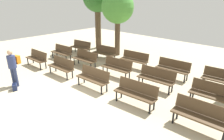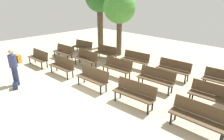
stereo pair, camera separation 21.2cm
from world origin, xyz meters
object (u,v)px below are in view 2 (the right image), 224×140
at_px(bench_r1_c2, 117,67).
at_px(bench_r2_c2, 135,59).
at_px(bench_r0_c4, 198,116).
at_px(bench_r1_c0, 64,51).
at_px(handbag, 15,86).
at_px(bench_r0_c0, 39,57).
at_px(bench_r2_c3, 174,68).
at_px(visitor_with_backpack, 14,65).
at_px(bench_r0_c1, 62,65).
at_px(bench_r0_c3, 135,92).
at_px(bench_r1_c4, 213,95).
at_px(bench_r0_c2, 93,77).
at_px(bench_r2_c1, 106,52).
at_px(tree_2, 119,8).
at_px(bench_r2_c0, 83,46).
at_px(bench_r1_c1, 86,58).
at_px(bench_r2_c4, 224,80).
at_px(bench_r1_c3, 156,78).

bearing_deg(bench_r1_c2, bench_r2_c2, 90.82).
distance_m(bench_r0_c4, bench_r1_c0, 8.90).
bearing_deg(handbag, bench_r1_c2, 62.61).
bearing_deg(bench_r0_c0, handbag, -47.39).
relative_size(bench_r2_c3, visitor_with_backpack, 0.98).
bearing_deg(bench_r0_c1, bench_r0_c3, 0.79).
xyz_separation_m(bench_r0_c0, bench_r1_c4, (8.63, 2.31, 0.00)).
height_order(bench_r0_c0, bench_r1_c0, same).
relative_size(bench_r1_c2, visitor_with_backpack, 0.99).
height_order(bench_r0_c2, bench_r0_c4, same).
relative_size(bench_r2_c1, tree_2, 0.40).
bearing_deg(bench_r2_c0, bench_r1_c0, -89.70).
relative_size(bench_r0_c1, bench_r1_c4, 1.00).
xyz_separation_m(bench_r0_c2, bench_r1_c2, (-0.15, 1.67, 0.00)).
bearing_deg(bench_r1_c4, bench_r2_c1, 167.10).
bearing_deg(bench_r1_c1, handbag, -91.52).
bearing_deg(bench_r1_c1, bench_r2_c4, 15.65).
xyz_separation_m(bench_r1_c4, visitor_with_backpack, (-6.88, -4.18, 0.43)).
distance_m(bench_r1_c2, bench_r1_c4, 4.39).
relative_size(bench_r1_c3, bench_r2_c0, 1.00).
distance_m(bench_r0_c3, handbag, 5.16).
distance_m(bench_r0_c2, bench_r1_c2, 1.67).
xyz_separation_m(bench_r0_c0, bench_r0_c3, (6.55, 0.52, 0.00)).
distance_m(bench_r0_c0, bench_r2_c3, 7.37).
relative_size(bench_r0_c3, bench_r2_c2, 1.00).
relative_size(bench_r1_c2, bench_r2_c1, 1.00).
height_order(bench_r0_c3, bench_r2_c1, same).
bearing_deg(bench_r1_c4, handbag, -149.26).
bearing_deg(bench_r0_c4, bench_r0_c1, -178.92).
bearing_deg(tree_2, bench_r1_c4, -19.92).
relative_size(bench_r0_c1, bench_r2_c2, 0.99).
bearing_deg(bench_r0_c2, bench_r1_c2, 91.74).
height_order(bench_r1_c1, bench_r1_c4, same).
xyz_separation_m(bench_r0_c3, bench_r2_c1, (-4.59, 2.92, 0.00)).
relative_size(bench_r0_c2, bench_r2_c1, 0.99).
bearing_deg(bench_r2_c4, bench_r1_c4, -88.70).
bearing_deg(bench_r0_c2, bench_r0_c3, 0.98).
relative_size(tree_2, visitor_with_backpack, 2.50).
relative_size(bench_r0_c0, bench_r2_c4, 0.99).
bearing_deg(tree_2, bench_r2_c2, -26.39).
height_order(bench_r1_c1, tree_2, tree_2).
bearing_deg(handbag, tree_2, 92.95).
distance_m(bench_r1_c3, tree_2, 5.87).
bearing_deg(visitor_with_backpack, bench_r0_c2, -156.99).
bearing_deg(bench_r1_c0, bench_r2_c2, 21.38).
xyz_separation_m(bench_r1_c0, tree_2, (1.84, 3.13, 2.54)).
bearing_deg(bench_r0_c2, bench_r1_c3, 39.66).
bearing_deg(bench_r0_c0, bench_r1_c3, 16.18).
bearing_deg(bench_r0_c0, bench_r2_c1, 57.38).
bearing_deg(bench_r1_c3, bench_r2_c2, 142.47).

